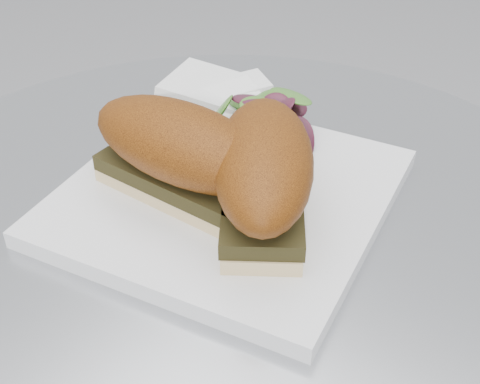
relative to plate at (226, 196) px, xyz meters
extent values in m
cylinder|color=silver|center=(0.03, -0.04, -0.02)|extent=(0.70, 0.70, 0.02)
cube|color=white|center=(0.00, 0.00, 0.00)|extent=(0.31, 0.31, 0.02)
cube|color=beige|center=(-0.02, -0.03, 0.01)|extent=(0.15, 0.07, 0.01)
cube|color=black|center=(-0.02, -0.03, 0.03)|extent=(0.15, 0.07, 0.01)
ellipsoid|color=#6C340A|center=(-0.02, -0.03, 0.06)|extent=(0.18, 0.08, 0.06)
cube|color=beige|center=(0.04, -0.01, 0.01)|extent=(0.14, 0.16, 0.01)
cube|color=black|center=(0.04, -0.01, 0.03)|extent=(0.14, 0.16, 0.01)
ellipsoid|color=#6C340A|center=(0.04, -0.01, 0.06)|extent=(0.16, 0.19, 0.06)
camera|label=1|loc=(0.29, -0.36, 0.35)|focal=50.00mm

